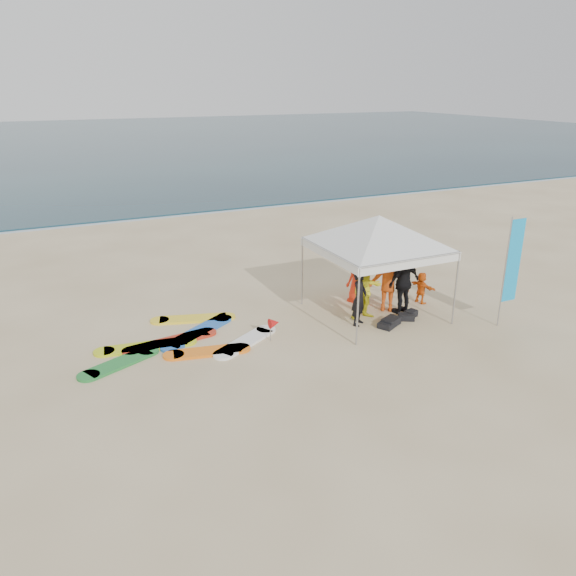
# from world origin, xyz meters

# --- Properties ---
(ground) EXTENTS (120.00, 120.00, 0.00)m
(ground) POSITION_xyz_m (0.00, 0.00, 0.00)
(ground) COLOR beige
(ground) RESTS_ON ground
(ocean) EXTENTS (160.00, 84.00, 0.08)m
(ocean) POSITION_xyz_m (0.00, 60.00, 0.04)
(ocean) COLOR #0C2633
(ocean) RESTS_ON ground
(shoreline_foam) EXTENTS (160.00, 1.20, 0.01)m
(shoreline_foam) POSITION_xyz_m (0.00, 18.20, 0.00)
(shoreline_foam) COLOR silver
(shoreline_foam) RESTS_ON ground
(person_black_a) EXTENTS (0.70, 0.67, 1.62)m
(person_black_a) POSITION_xyz_m (2.61, 1.96, 0.81)
(person_black_a) COLOR black
(person_black_a) RESTS_ON ground
(person_yellow) EXTENTS (0.92, 0.72, 1.88)m
(person_yellow) POSITION_xyz_m (3.04, 2.25, 0.94)
(person_yellow) COLOR yellow
(person_yellow) RESTS_ON ground
(person_orange_a) EXTENTS (1.44, 1.33, 1.95)m
(person_orange_a) POSITION_xyz_m (3.96, 2.51, 0.97)
(person_orange_a) COLOR #C44511
(person_orange_a) RESTS_ON ground
(person_black_b) EXTENTS (1.20, 0.65, 1.95)m
(person_black_b) POSITION_xyz_m (4.26, 2.15, 0.98)
(person_black_b) COLOR black
(person_black_b) RESTS_ON ground
(person_orange_b) EXTENTS (1.06, 0.93, 1.83)m
(person_orange_b) POSITION_xyz_m (3.54, 3.54, 0.91)
(person_orange_b) COLOR red
(person_orange_b) RESTS_ON ground
(person_seated) EXTENTS (0.47, 0.97, 1.00)m
(person_seated) POSITION_xyz_m (5.27, 2.56, 0.50)
(person_seated) COLOR orange
(person_seated) RESTS_ON ground
(canopy_tent) EXTENTS (4.56, 4.56, 3.44)m
(canopy_tent) POSITION_xyz_m (3.45, 2.44, 3.00)
(canopy_tent) COLOR #A5A5A8
(canopy_tent) RESTS_ON ground
(feather_flag) EXTENTS (0.54, 0.04, 3.18)m
(feather_flag) POSITION_xyz_m (6.39, 0.18, 1.87)
(feather_flag) COLOR #A5A5A8
(feather_flag) RESTS_ON ground
(marker_pennant) EXTENTS (0.28, 0.28, 0.64)m
(marker_pennant) POSITION_xyz_m (0.00, 2.03, 0.49)
(marker_pennant) COLOR #A5A5A8
(marker_pennant) RESTS_ON ground
(gear_pile) EXTENTS (1.60, 0.81, 0.22)m
(gear_pile) POSITION_xyz_m (3.64, 1.55, 0.10)
(gear_pile) COLOR black
(gear_pile) RESTS_ON ground
(surfboard_spread) EXTENTS (5.07, 3.34, 0.07)m
(surfboard_spread) POSITION_xyz_m (-2.26, 2.94, 0.03)
(surfboard_spread) COLOR orange
(surfboard_spread) RESTS_ON ground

